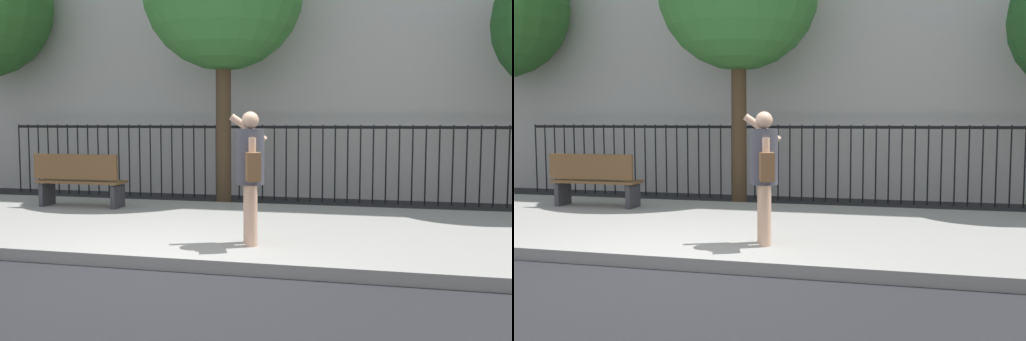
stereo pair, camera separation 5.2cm
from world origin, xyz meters
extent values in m
plane|color=black|center=(0.00, 0.00, 0.00)|extent=(60.00, 60.00, 0.00)
cube|color=gray|center=(0.00, 2.20, 0.07)|extent=(28.00, 4.40, 0.15)
cube|color=black|center=(0.00, 5.90, 1.55)|extent=(12.00, 0.04, 0.06)
cylinder|color=black|center=(-6.00, 5.90, 0.80)|extent=(0.03, 0.03, 1.60)
cylinder|color=black|center=(-5.74, 5.90, 0.80)|extent=(0.03, 0.03, 1.60)
cylinder|color=black|center=(-5.49, 5.90, 0.80)|extent=(0.03, 0.03, 1.60)
cylinder|color=black|center=(-5.23, 5.90, 0.80)|extent=(0.03, 0.03, 1.60)
cylinder|color=black|center=(-4.98, 5.90, 0.80)|extent=(0.03, 0.03, 1.60)
cylinder|color=black|center=(-4.72, 5.90, 0.80)|extent=(0.03, 0.03, 1.60)
cylinder|color=black|center=(-4.47, 5.90, 0.80)|extent=(0.03, 0.03, 1.60)
cylinder|color=black|center=(-4.21, 5.90, 0.80)|extent=(0.03, 0.03, 1.60)
cylinder|color=black|center=(-3.96, 5.90, 0.80)|extent=(0.03, 0.03, 1.60)
cylinder|color=black|center=(-3.70, 5.90, 0.80)|extent=(0.03, 0.03, 1.60)
cylinder|color=black|center=(-3.45, 5.90, 0.80)|extent=(0.03, 0.03, 1.60)
cylinder|color=black|center=(-3.19, 5.90, 0.80)|extent=(0.03, 0.03, 1.60)
cylinder|color=black|center=(-2.94, 5.90, 0.80)|extent=(0.03, 0.03, 1.60)
cylinder|color=black|center=(-2.68, 5.90, 0.80)|extent=(0.03, 0.03, 1.60)
cylinder|color=black|center=(-2.43, 5.90, 0.80)|extent=(0.03, 0.03, 1.60)
cylinder|color=black|center=(-2.17, 5.90, 0.80)|extent=(0.03, 0.03, 1.60)
cylinder|color=black|center=(-1.91, 5.90, 0.80)|extent=(0.03, 0.03, 1.60)
cylinder|color=black|center=(-1.66, 5.90, 0.80)|extent=(0.03, 0.03, 1.60)
cylinder|color=black|center=(-1.40, 5.90, 0.80)|extent=(0.03, 0.03, 1.60)
cylinder|color=black|center=(-1.15, 5.90, 0.80)|extent=(0.03, 0.03, 1.60)
cylinder|color=black|center=(-0.89, 5.90, 0.80)|extent=(0.03, 0.03, 1.60)
cylinder|color=black|center=(-0.64, 5.90, 0.80)|extent=(0.03, 0.03, 1.60)
cylinder|color=black|center=(-0.38, 5.90, 0.80)|extent=(0.03, 0.03, 1.60)
cylinder|color=black|center=(-0.13, 5.90, 0.80)|extent=(0.03, 0.03, 1.60)
cylinder|color=black|center=(0.13, 5.90, 0.80)|extent=(0.03, 0.03, 1.60)
cylinder|color=black|center=(0.38, 5.90, 0.80)|extent=(0.03, 0.03, 1.60)
cylinder|color=black|center=(0.64, 5.90, 0.80)|extent=(0.03, 0.03, 1.60)
cylinder|color=black|center=(0.89, 5.90, 0.80)|extent=(0.03, 0.03, 1.60)
cylinder|color=black|center=(1.15, 5.90, 0.80)|extent=(0.03, 0.03, 1.60)
cylinder|color=black|center=(1.40, 5.90, 0.80)|extent=(0.03, 0.03, 1.60)
cylinder|color=black|center=(1.66, 5.90, 0.80)|extent=(0.03, 0.03, 1.60)
cylinder|color=black|center=(1.91, 5.90, 0.80)|extent=(0.03, 0.03, 1.60)
cylinder|color=black|center=(2.17, 5.90, 0.80)|extent=(0.03, 0.03, 1.60)
cylinder|color=black|center=(2.43, 5.90, 0.80)|extent=(0.03, 0.03, 1.60)
cylinder|color=black|center=(2.68, 5.90, 0.80)|extent=(0.03, 0.03, 1.60)
cylinder|color=black|center=(2.94, 5.90, 0.80)|extent=(0.03, 0.03, 1.60)
cylinder|color=black|center=(3.19, 5.90, 0.80)|extent=(0.03, 0.03, 1.60)
cylinder|color=black|center=(3.45, 5.90, 0.80)|extent=(0.03, 0.03, 1.60)
cylinder|color=black|center=(3.70, 5.90, 0.80)|extent=(0.03, 0.03, 1.60)
cylinder|color=black|center=(3.96, 5.90, 0.80)|extent=(0.03, 0.03, 1.60)
cylinder|color=black|center=(4.21, 5.90, 0.80)|extent=(0.03, 0.03, 1.60)
cylinder|color=black|center=(4.47, 5.90, 0.80)|extent=(0.03, 0.03, 1.60)
cylinder|color=black|center=(4.72, 5.90, 0.80)|extent=(0.03, 0.03, 1.60)
cylinder|color=tan|center=(0.83, 1.01, 0.52)|extent=(0.15, 0.15, 0.75)
cylinder|color=tan|center=(0.90, 0.82, 0.52)|extent=(0.15, 0.15, 0.75)
cylinder|color=#3F3F47|center=(0.86, 0.92, 1.24)|extent=(0.44, 0.44, 0.68)
sphere|color=tan|center=(0.86, 0.92, 1.69)|extent=(0.21, 0.21, 0.21)
cylinder|color=tan|center=(0.79, 1.10, 1.58)|extent=(0.48, 0.26, 0.37)
cylinder|color=tan|center=(0.93, 0.73, 1.22)|extent=(0.09, 0.09, 0.52)
cube|color=black|center=(0.86, 1.08, 1.67)|extent=(0.03, 0.07, 0.15)
cube|color=brown|center=(0.96, 0.67, 1.14)|extent=(0.25, 0.32, 0.34)
cube|color=brown|center=(-2.84, 3.27, 0.60)|extent=(1.60, 0.45, 0.05)
cube|color=brown|center=(-2.84, 3.07, 0.88)|extent=(1.60, 0.06, 0.44)
cube|color=#333338|center=(-3.54, 3.27, 0.35)|extent=(0.08, 0.41, 0.40)
cube|color=#333338|center=(-2.14, 3.27, 0.35)|extent=(0.08, 0.41, 0.40)
cylinder|color=#4C3823|center=(-0.72, 5.04, 1.69)|extent=(0.30, 0.30, 3.38)
camera|label=1|loc=(2.57, -5.88, 1.68)|focal=40.19mm
camera|label=2|loc=(2.62, -5.86, 1.68)|focal=40.19mm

